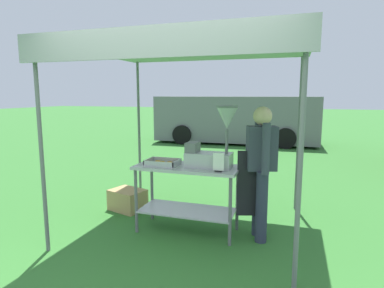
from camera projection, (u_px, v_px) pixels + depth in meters
ground_plane at (248, 161)px, 8.63m from camera, size 70.00×70.00×0.00m
stall_canopy at (189, 52)px, 3.92m from camera, size 2.85×2.48×2.34m
donut_cart at (187, 184)px, 4.07m from camera, size 1.30×0.57×0.86m
donut_tray at (163, 163)px, 4.08m from camera, size 0.40×0.30×0.07m
donut_fryer at (214, 144)px, 3.91m from camera, size 0.63×0.28×0.76m
menu_sign at (219, 164)px, 3.71m from camera, size 0.13×0.05×0.22m
vendor at (260, 166)px, 3.83m from camera, size 0.47×0.53×1.61m
supply_crate at (128, 200)px, 4.91m from camera, size 0.59×0.51×0.31m
van_grey at (236, 119)px, 11.80m from camera, size 5.78×2.22×1.69m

